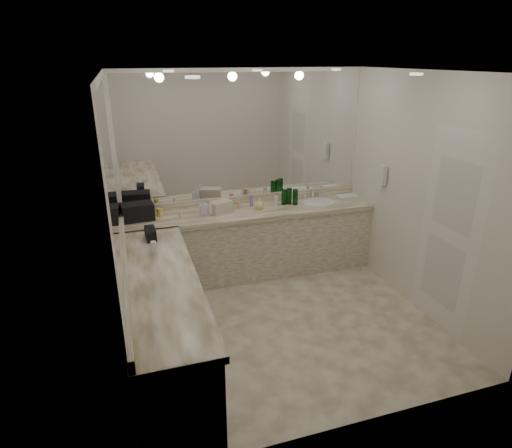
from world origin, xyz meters
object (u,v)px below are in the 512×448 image
object	(u,v)px
soap_bottle_a	(211,207)
soap_bottle_c	(259,203)
wall_phone	(383,176)
sink	(319,203)
cream_cosmetic_case	(221,207)
black_toiletry_bag	(138,211)
hand_towel	(347,197)
soap_bottle_b	(203,207)

from	to	relation	value
soap_bottle_a	soap_bottle_c	world-z (taller)	soap_bottle_a
wall_phone	soap_bottle_a	world-z (taller)	wall_phone
sink	soap_bottle_c	xyz separation A→B (m)	(-0.84, -0.02, 0.08)
sink	soap_bottle_c	bearing A→B (deg)	-178.78
wall_phone	cream_cosmetic_case	world-z (taller)	wall_phone
black_toiletry_bag	hand_towel	bearing A→B (deg)	-0.20
wall_phone	soap_bottle_b	bearing A→B (deg)	166.58
hand_towel	soap_bottle_c	distance (m)	1.29
sink	hand_towel	xyz separation A→B (m)	(0.44, 0.05, 0.03)
cream_cosmetic_case	hand_towel	bearing A→B (deg)	-19.75
sink	soap_bottle_c	world-z (taller)	soap_bottle_c
black_toiletry_bag	cream_cosmetic_case	distance (m)	1.00
black_toiletry_bag	wall_phone	bearing A→B (deg)	-10.65
sink	hand_towel	distance (m)	0.45
sink	soap_bottle_b	bearing A→B (deg)	179.37
black_toiletry_bag	soap_bottle_a	distance (m)	0.87
wall_phone	soap_bottle_c	size ratio (longest dim) A/B	1.54
black_toiletry_bag	soap_bottle_a	bearing A→B (deg)	-5.32
sink	soap_bottle_b	world-z (taller)	soap_bottle_b
wall_phone	soap_bottle_b	size ratio (longest dim) A/B	1.23
soap_bottle_a	wall_phone	bearing A→B (deg)	-12.83
wall_phone	soap_bottle_c	bearing A→B (deg)	161.60
black_toiletry_bag	soap_bottle_c	distance (m)	1.50
black_toiletry_bag	soap_bottle_c	size ratio (longest dim) A/B	2.35
sink	soap_bottle_a	distance (m)	1.48
cream_cosmetic_case	soap_bottle_c	world-z (taller)	soap_bottle_c
black_toiletry_bag	hand_towel	world-z (taller)	black_toiletry_bag
black_toiletry_bag	soap_bottle_b	distance (m)	0.78
wall_phone	cream_cosmetic_case	bearing A→B (deg)	165.82
soap_bottle_a	soap_bottle_b	size ratio (longest dim) A/B	0.98
wall_phone	soap_bottle_a	bearing A→B (deg)	167.17
soap_bottle_b	hand_towel	bearing A→B (deg)	0.80
soap_bottle_c	black_toiletry_bag	bearing A→B (deg)	177.22
cream_cosmetic_case	hand_towel	xyz separation A→B (m)	(1.79, 0.05, -0.05)
soap_bottle_a	soap_bottle_b	xyz separation A→B (m)	(-0.09, 0.04, 0.00)
sink	black_toiletry_bag	size ratio (longest dim) A/B	1.20
sink	black_toiletry_bag	world-z (taller)	black_toiletry_bag
black_toiletry_bag	soap_bottle_a	xyz separation A→B (m)	(0.87, -0.08, -0.01)
sink	soap_bottle_c	distance (m)	0.85
hand_towel	soap_bottle_a	world-z (taller)	soap_bottle_a
hand_towel	soap_bottle_b	size ratio (longest dim) A/B	1.34
cream_cosmetic_case	soap_bottle_a	bearing A→B (deg)	166.87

